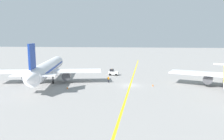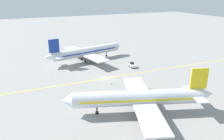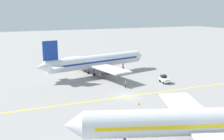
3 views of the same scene
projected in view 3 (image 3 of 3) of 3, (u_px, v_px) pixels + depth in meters
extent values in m
plane|color=gray|center=(127.00, 96.00, 56.33)|extent=(400.00, 400.00, 0.00)
cube|color=yellow|center=(127.00, 96.00, 56.33)|extent=(4.79, 119.93, 0.01)
cylinder|color=silver|center=(198.00, 122.00, 34.33)|extent=(13.83, 29.37, 3.60)
cone|color=silver|center=(73.00, 125.00, 33.23)|extent=(4.04, 3.44, 3.42)
cube|color=yellow|center=(198.00, 121.00, 34.30)|extent=(12.82, 26.58, 0.50)
cube|color=silver|center=(204.00, 127.00, 34.56)|extent=(28.06, 14.63, 0.36)
cylinder|color=#4C4C51|center=(190.00, 120.00, 39.70)|extent=(3.18, 3.77, 2.20)
cylinder|color=#4C4C51|center=(206.00, 133.00, 36.56)|extent=(0.36, 0.36, 2.00)
cylinder|color=black|center=(205.00, 139.00, 36.78)|extent=(0.54, 0.85, 0.80)
cylinder|color=white|center=(97.00, 61.00, 75.55)|extent=(9.32, 30.13, 3.60)
cone|color=white|center=(139.00, 56.00, 84.73)|extent=(3.82, 3.01, 3.42)
cone|color=white|center=(42.00, 67.00, 66.13)|extent=(3.58, 3.53, 3.06)
cube|color=#193899|center=(97.00, 61.00, 75.51)|extent=(8.78, 27.20, 0.50)
cube|color=white|center=(94.00, 64.00, 75.14)|extent=(28.48, 10.50, 0.36)
cylinder|color=#4C4C51|center=(85.00, 65.00, 79.38)|extent=(2.78, 3.56, 2.20)
cylinder|color=#4C4C51|center=(104.00, 71.00, 71.45)|extent=(2.78, 3.56, 2.20)
cube|color=#193899|center=(50.00, 51.00, 66.66)|extent=(1.12, 3.99, 5.00)
cube|color=white|center=(53.00, 65.00, 67.81)|extent=(9.29, 4.09, 0.24)
cylinder|color=#4C4C51|center=(123.00, 65.00, 81.52)|extent=(0.36, 0.36, 2.00)
cylinder|color=black|center=(123.00, 68.00, 81.74)|extent=(0.43, 0.84, 0.80)
cylinder|color=#4C4C51|center=(88.00, 69.00, 76.21)|extent=(0.36, 0.36, 2.00)
cylinder|color=black|center=(88.00, 73.00, 76.44)|extent=(0.43, 0.84, 0.80)
cylinder|color=#4C4C51|center=(94.00, 71.00, 73.67)|extent=(0.36, 0.36, 2.00)
cylinder|color=black|center=(94.00, 75.00, 73.90)|extent=(0.43, 0.84, 0.80)
cube|color=white|center=(165.00, 80.00, 66.78)|extent=(3.14, 1.81, 0.90)
cube|color=black|center=(164.00, 76.00, 67.11)|extent=(1.23, 1.38, 0.70)
sphere|color=orange|center=(164.00, 75.00, 67.01)|extent=(0.16, 0.16, 0.16)
cylinder|color=black|center=(160.00, 81.00, 67.55)|extent=(0.72, 0.32, 0.70)
cylinder|color=black|center=(165.00, 80.00, 68.01)|extent=(0.72, 0.32, 0.70)
cylinder|color=black|center=(164.00, 83.00, 65.74)|extent=(0.72, 0.32, 0.70)
cylinder|color=black|center=(169.00, 82.00, 66.20)|extent=(0.72, 0.32, 0.70)
cylinder|color=#23232D|center=(125.00, 86.00, 62.41)|extent=(0.16, 0.16, 0.85)
cylinder|color=#23232D|center=(125.00, 86.00, 62.60)|extent=(0.16, 0.16, 0.85)
cube|color=orange|center=(125.00, 83.00, 62.35)|extent=(0.42, 0.39, 0.60)
cylinder|color=orange|center=(125.00, 84.00, 62.12)|extent=(0.10, 0.10, 0.55)
cylinder|color=orange|center=(126.00, 83.00, 62.58)|extent=(0.10, 0.10, 0.55)
sphere|color=beige|center=(125.00, 82.00, 62.25)|extent=(0.22, 0.22, 0.22)
cone|color=orange|center=(139.00, 103.00, 51.26)|extent=(0.32, 0.32, 0.55)
cone|color=orange|center=(82.00, 82.00, 66.86)|extent=(0.32, 0.32, 0.55)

